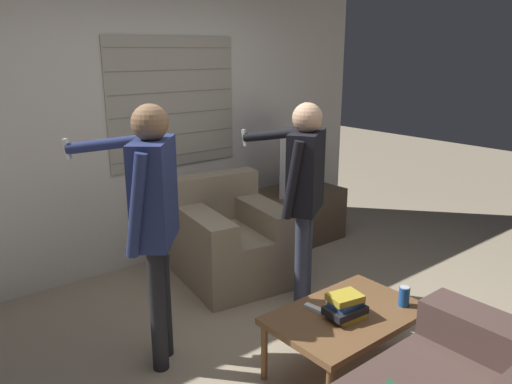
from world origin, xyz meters
TOP-DOWN VIEW (x-y plane):
  - ground_plane at (0.00, 0.00)m, footprint 16.00×16.00m
  - wall_back at (0.01, 2.03)m, footprint 5.20×0.08m
  - armchair_beige at (0.35, 1.23)m, footprint 0.94×1.02m
  - coffee_table at (0.10, -0.30)m, footprint 0.94×0.60m
  - tv_stand at (1.36, 1.52)m, footprint 1.03×0.59m
  - tv at (1.36, 1.53)m, footprint 0.59×0.55m
  - person_left_standing at (-0.72, 0.52)m, footprint 0.53×0.81m
  - person_right_standing at (0.49, 0.48)m, footprint 0.51×0.81m
  - book_stack at (0.05, -0.33)m, footprint 0.25×0.19m
  - soda_can at (0.44, -0.46)m, footprint 0.07×0.07m
  - spare_remote at (-0.03, -0.16)m, footprint 0.06×0.13m

SIDE VIEW (x-z plane):
  - ground_plane at x=0.00m, z-range 0.00..0.00m
  - tv_stand at x=1.36m, z-range 0.00..0.54m
  - armchair_beige at x=0.35m, z-range -0.09..0.78m
  - coffee_table at x=0.10m, z-range 0.17..0.57m
  - spare_remote at x=-0.03m, z-range 0.41..0.43m
  - soda_can at x=0.44m, z-range 0.41..0.54m
  - book_stack at x=0.05m, z-range 0.41..0.55m
  - tv at x=1.36m, z-range 0.54..1.16m
  - person_right_standing at x=0.49m, z-range 0.21..1.79m
  - person_left_standing at x=-0.72m, z-range 0.22..1.87m
  - wall_back at x=0.01m, z-range 0.01..2.56m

